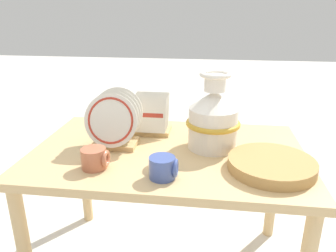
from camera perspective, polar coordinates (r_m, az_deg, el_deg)
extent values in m
cube|color=tan|center=(1.46, 0.00, -4.71)|extent=(1.19, 0.76, 0.03)
cylinder|color=tan|center=(1.54, -23.68, -19.50)|extent=(0.06, 0.06, 0.62)
cylinder|color=tan|center=(2.02, -14.32, -8.21)|extent=(0.06, 0.06, 0.62)
cylinder|color=tan|center=(1.93, 17.88, -10.12)|extent=(0.06, 0.06, 0.62)
cylinder|color=white|center=(1.45, 7.80, -0.34)|extent=(0.22, 0.22, 0.18)
cone|color=white|center=(1.41, 8.04, 4.58)|extent=(0.22, 0.22, 0.08)
cylinder|color=white|center=(1.40, 8.19, 7.44)|extent=(0.09, 0.09, 0.07)
torus|color=white|center=(1.39, 8.26, 8.84)|extent=(0.13, 0.13, 0.02)
torus|color=gold|center=(1.45, 7.84, 0.47)|extent=(0.24, 0.24, 0.02)
cube|color=tan|center=(1.51, -9.06, -2.95)|extent=(0.19, 0.13, 0.02)
cylinder|color=tan|center=(1.56, -10.99, -0.59)|extent=(0.01, 0.01, 0.06)
cylinder|color=tan|center=(1.52, -6.16, -0.84)|extent=(0.01, 0.01, 0.06)
cylinder|color=silver|center=(1.41, -9.97, 0.92)|extent=(0.23, 0.08, 0.22)
torus|color=#B23323|center=(1.41, -10.00, 0.92)|extent=(0.20, 0.07, 0.19)
cylinder|color=silver|center=(1.45, -9.54, 1.41)|extent=(0.23, 0.08, 0.22)
cylinder|color=silver|center=(1.48, -9.13, 1.87)|extent=(0.23, 0.08, 0.22)
cylinder|color=silver|center=(1.51, -8.74, 2.31)|extent=(0.23, 0.08, 0.22)
cube|color=tan|center=(1.65, -2.99, -0.68)|extent=(0.19, 0.13, 0.02)
cylinder|color=tan|center=(1.69, -4.94, 1.41)|extent=(0.01, 0.01, 0.06)
cylinder|color=tan|center=(1.67, -0.42, 1.22)|extent=(0.01, 0.01, 0.06)
cube|color=silver|center=(1.56, -3.43, 1.88)|extent=(0.17, 0.06, 0.16)
cube|color=silver|center=(1.59, -3.24, 2.20)|extent=(0.17, 0.06, 0.16)
cube|color=silver|center=(1.62, -3.06, 2.50)|extent=(0.17, 0.06, 0.16)
cube|color=silver|center=(1.64, -2.88, 2.79)|extent=(0.17, 0.06, 0.16)
cube|color=silver|center=(1.67, -2.70, 3.08)|extent=(0.17, 0.06, 0.16)
cube|color=#B23323|center=(1.56, -3.44, 1.88)|extent=(0.14, 0.01, 0.02)
cylinder|color=tan|center=(1.34, 17.50, -7.14)|extent=(0.33, 0.33, 0.01)
cylinder|color=tan|center=(1.33, 17.54, -6.80)|extent=(0.33, 0.33, 0.01)
cylinder|color=tan|center=(1.33, 17.58, -6.45)|extent=(0.33, 0.33, 0.01)
cylinder|color=tan|center=(1.32, 17.62, -6.10)|extent=(0.33, 0.33, 0.01)
cylinder|color=tan|center=(1.32, 17.66, -5.75)|extent=(0.33, 0.33, 0.01)
cylinder|color=#B76647|center=(1.31, -12.80, -5.52)|extent=(0.10, 0.10, 0.08)
torus|color=#B76647|center=(1.29, -10.77, -5.62)|extent=(0.02, 0.07, 0.07)
cylinder|color=#42569E|center=(1.21, -1.02, -7.24)|extent=(0.10, 0.10, 0.08)
torus|color=#42569E|center=(1.20, 1.29, -7.32)|extent=(0.02, 0.07, 0.07)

